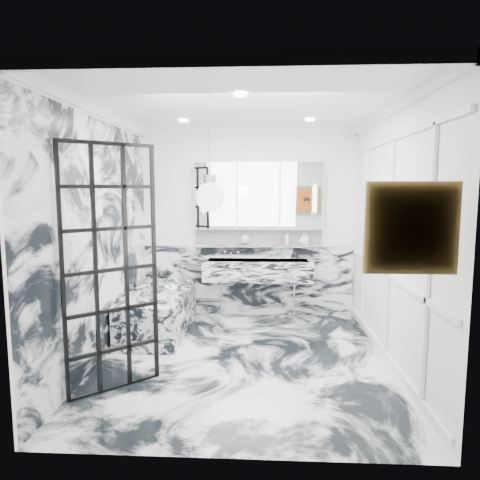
# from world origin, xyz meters

# --- Properties ---
(floor) EXTENTS (3.60, 3.60, 0.00)m
(floor) POSITION_xyz_m (0.00, 0.00, 0.00)
(floor) COLOR silver
(floor) RESTS_ON ground
(ceiling) EXTENTS (3.60, 3.60, 0.00)m
(ceiling) POSITION_xyz_m (0.00, 0.00, 2.80)
(ceiling) COLOR white
(ceiling) RESTS_ON wall_back
(wall_back) EXTENTS (3.60, 0.00, 3.60)m
(wall_back) POSITION_xyz_m (0.00, 1.80, 1.40)
(wall_back) COLOR white
(wall_back) RESTS_ON floor
(wall_front) EXTENTS (3.60, 0.00, 3.60)m
(wall_front) POSITION_xyz_m (0.00, -1.80, 1.40)
(wall_front) COLOR white
(wall_front) RESTS_ON floor
(wall_left) EXTENTS (0.00, 3.60, 3.60)m
(wall_left) POSITION_xyz_m (-1.60, 0.00, 1.40)
(wall_left) COLOR white
(wall_left) RESTS_ON floor
(wall_right) EXTENTS (0.00, 3.60, 3.60)m
(wall_right) POSITION_xyz_m (1.60, 0.00, 1.40)
(wall_right) COLOR white
(wall_right) RESTS_ON floor
(marble_clad_back) EXTENTS (3.18, 0.05, 1.05)m
(marble_clad_back) POSITION_xyz_m (0.00, 1.78, 0.53)
(marble_clad_back) COLOR silver
(marble_clad_back) RESTS_ON floor
(marble_clad_left) EXTENTS (0.02, 3.56, 2.68)m
(marble_clad_left) POSITION_xyz_m (-1.59, 0.00, 1.34)
(marble_clad_left) COLOR silver
(marble_clad_left) RESTS_ON floor
(panel_molding) EXTENTS (0.03, 3.40, 2.30)m
(panel_molding) POSITION_xyz_m (1.58, 0.00, 1.30)
(panel_molding) COLOR white
(panel_molding) RESTS_ON floor
(soap_bottle_a) EXTENTS (0.10, 0.10, 0.19)m
(soap_bottle_a) POSITION_xyz_m (0.58, 1.71, 1.19)
(soap_bottle_a) COLOR #8C5919
(soap_bottle_a) RESTS_ON ledge
(soap_bottle_b) EXTENTS (0.09, 0.09, 0.18)m
(soap_bottle_b) POSITION_xyz_m (0.86, 1.71, 1.18)
(soap_bottle_b) COLOR #4C4C51
(soap_bottle_b) RESTS_ON ledge
(soap_bottle_c) EXTENTS (0.15, 0.15, 0.17)m
(soap_bottle_c) POSITION_xyz_m (0.82, 1.71, 1.17)
(soap_bottle_c) COLOR silver
(soap_bottle_c) RESTS_ON ledge
(face_pot) EXTENTS (0.13, 0.13, 0.13)m
(face_pot) POSITION_xyz_m (-0.05, 1.71, 1.17)
(face_pot) COLOR white
(face_pot) RESTS_ON ledge
(amber_bottle) EXTENTS (0.04, 0.04, 0.10)m
(amber_bottle) POSITION_xyz_m (0.52, 1.71, 1.14)
(amber_bottle) COLOR #8C5919
(amber_bottle) RESTS_ON ledge
(flower_vase) EXTENTS (0.09, 0.09, 0.12)m
(flower_vase) POSITION_xyz_m (-0.87, 0.28, 0.61)
(flower_vase) COLOR silver
(flower_vase) RESTS_ON bathtub
(crittall_door) EXTENTS (0.70, 0.60, 2.33)m
(crittall_door) POSITION_xyz_m (-1.20, -0.77, 1.17)
(crittall_door) COLOR black
(crittall_door) RESTS_ON floor
(artwork) EXTENTS (0.52, 0.05, 0.52)m
(artwork) POSITION_xyz_m (1.20, -1.76, 1.66)
(artwork) COLOR #CF5815
(artwork) RESTS_ON wall_front
(pendant_light) EXTENTS (0.22, 0.22, 0.22)m
(pendant_light) POSITION_xyz_m (-0.19, -1.35, 1.86)
(pendant_light) COLOR white
(pendant_light) RESTS_ON ceiling
(trough_sink) EXTENTS (1.60, 0.45, 0.30)m
(trough_sink) POSITION_xyz_m (0.15, 1.55, 0.73)
(trough_sink) COLOR silver
(trough_sink) RESTS_ON wall_back
(ledge) EXTENTS (1.90, 0.14, 0.04)m
(ledge) POSITION_xyz_m (0.15, 1.72, 1.07)
(ledge) COLOR silver
(ledge) RESTS_ON wall_back
(subway_tile) EXTENTS (1.90, 0.03, 0.23)m
(subway_tile) POSITION_xyz_m (0.15, 1.78, 1.21)
(subway_tile) COLOR white
(subway_tile) RESTS_ON wall_back
(mirror_cabinet) EXTENTS (1.90, 0.16, 1.00)m
(mirror_cabinet) POSITION_xyz_m (0.15, 1.73, 1.82)
(mirror_cabinet) COLOR white
(mirror_cabinet) RESTS_ON wall_back
(sconce_left) EXTENTS (0.07, 0.07, 0.40)m
(sconce_left) POSITION_xyz_m (-0.67, 1.63, 1.78)
(sconce_left) COLOR white
(sconce_left) RESTS_ON mirror_cabinet
(sconce_right) EXTENTS (0.07, 0.07, 0.40)m
(sconce_right) POSITION_xyz_m (0.97, 1.63, 1.78)
(sconce_right) COLOR white
(sconce_right) RESTS_ON mirror_cabinet
(bathtub) EXTENTS (0.75, 1.65, 0.55)m
(bathtub) POSITION_xyz_m (-1.18, 0.90, 0.28)
(bathtub) COLOR silver
(bathtub) RESTS_ON floor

